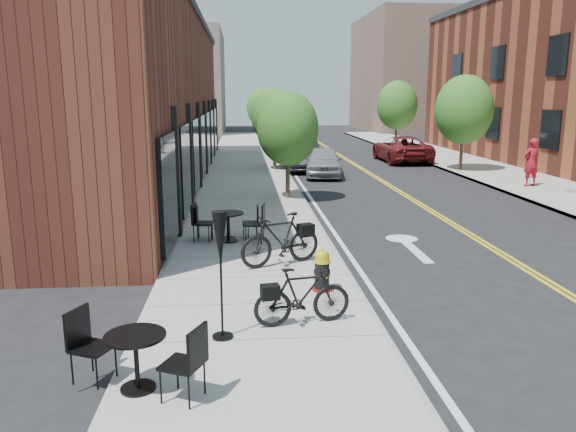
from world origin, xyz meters
name	(u,v)px	position (x,y,z in m)	size (l,w,h in m)	color
ground	(352,280)	(0.00, 0.00, 0.00)	(120.00, 120.00, 0.00)	black
sidewalk_near	(249,195)	(-2.00, 10.00, 0.06)	(4.00, 70.00, 0.12)	#9E9B93
sidewalk_far	(552,191)	(10.00, 10.00, 0.06)	(4.00, 70.00, 0.12)	#9E9B93
building_near	(141,101)	(-6.50, 14.00, 3.50)	(5.00, 28.00, 7.00)	#411B15
bg_building_left	(183,82)	(-8.00, 48.00, 5.00)	(8.00, 14.00, 10.00)	#726656
bg_building_right	(410,74)	(16.00, 50.00, 6.00)	(10.00, 16.00, 12.00)	brown
tree_near_a	(288,128)	(-0.60, 9.00, 2.60)	(2.20, 2.20, 3.81)	#382B1E
tree_near_b	(274,117)	(-0.60, 17.00, 2.71)	(2.30, 2.30, 3.98)	#382B1E
tree_near_c	(267,115)	(-0.60, 25.00, 2.53)	(2.10, 2.10, 3.67)	#382B1E
tree_near_d	(262,108)	(-0.60, 33.00, 2.79)	(2.40, 2.40, 4.11)	#382B1E
tree_far_b	(464,110)	(8.60, 16.00, 3.06)	(2.80, 2.80, 4.62)	#382B1E
tree_far_c	(397,105)	(8.60, 28.00, 3.06)	(2.80, 2.80, 4.62)	#382B1E
fire_hydrant	(322,271)	(-0.76, -0.91, 0.51)	(0.44, 0.44, 0.83)	maroon
bicycle_left	(281,239)	(-1.43, 0.81, 0.69)	(0.54, 1.91, 1.15)	black
bicycle_right	(302,296)	(-1.30, -2.47, 0.60)	(0.45, 1.61, 0.97)	black
bistro_set_a	(136,354)	(-3.60, -4.36, 0.60)	(1.80, 1.15, 0.96)	black
bistro_set_b	(228,222)	(-2.63, 3.23, 0.55)	(1.57, 0.68, 0.85)	black
bistro_set_c	(229,223)	(-2.60, 2.92, 0.61)	(1.84, 0.90, 0.97)	black
patio_umbrella	(220,248)	(-2.58, -2.89, 1.54)	(0.32, 0.32, 1.98)	black
parked_car_a	(324,161)	(1.60, 15.14, 0.70)	(1.65, 4.10, 1.40)	gray
parked_car_b	(301,155)	(0.80, 17.58, 0.77)	(1.64, 4.70, 1.55)	black
parked_car_c	(289,137)	(1.12, 29.13, 0.80)	(2.25, 5.53, 1.60)	#A9A9AD
parked_car_far	(401,149)	(6.90, 20.60, 0.74)	(2.44, 5.30, 1.47)	maroon
pedestrian	(531,162)	(9.46, 10.81, 1.09)	(0.71, 0.47, 1.95)	maroon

